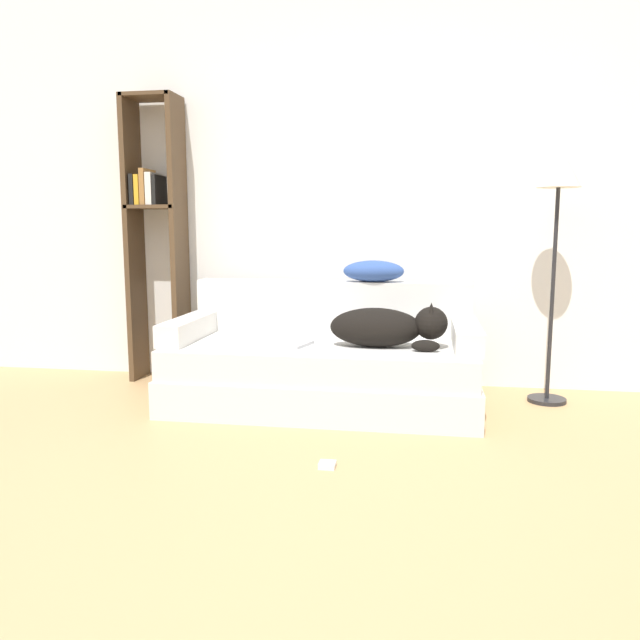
{
  "coord_description": "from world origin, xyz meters",
  "views": [
    {
      "loc": [
        0.46,
        -1.76,
        1.06
      ],
      "look_at": [
        -0.12,
        1.74,
        0.54
      ],
      "focal_mm": 35.0,
      "sensor_mm": 36.0,
      "label": 1
    }
  ],
  "objects_px": {
    "bookshelf": "(155,226)",
    "power_adapter": "(327,465)",
    "dog": "(388,327)",
    "throw_pillow": "(374,271)",
    "laptop": "(282,343)",
    "couch": "(323,375)",
    "floor_lamp": "(558,190)"
  },
  "relations": [
    {
      "from": "dog",
      "to": "throw_pillow",
      "type": "height_order",
      "value": "throw_pillow"
    },
    {
      "from": "laptop",
      "to": "bookshelf",
      "type": "xyz_separation_m",
      "value": [
        -1.02,
        0.59,
        0.68
      ]
    },
    {
      "from": "laptop",
      "to": "throw_pillow",
      "type": "relative_size",
      "value": 0.96
    },
    {
      "from": "floor_lamp",
      "to": "throw_pillow",
      "type": "bearing_deg",
      "value": 177.43
    },
    {
      "from": "dog",
      "to": "floor_lamp",
      "type": "relative_size",
      "value": 0.43
    },
    {
      "from": "laptop",
      "to": "floor_lamp",
      "type": "xyz_separation_m",
      "value": [
        1.57,
        0.41,
        0.88
      ]
    },
    {
      "from": "dog",
      "to": "power_adapter",
      "type": "height_order",
      "value": "dog"
    },
    {
      "from": "dog",
      "to": "floor_lamp",
      "type": "distance_m",
      "value": 1.29
    },
    {
      "from": "floor_lamp",
      "to": "power_adapter",
      "type": "bearing_deg",
      "value": -132.63
    },
    {
      "from": "dog",
      "to": "power_adapter",
      "type": "relative_size",
      "value": 9.08
    },
    {
      "from": "couch",
      "to": "throw_pillow",
      "type": "xyz_separation_m",
      "value": [
        0.27,
        0.36,
        0.6
      ]
    },
    {
      "from": "dog",
      "to": "floor_lamp",
      "type": "xyz_separation_m",
      "value": [
        0.96,
        0.39,
        0.77
      ]
    },
    {
      "from": "bookshelf",
      "to": "floor_lamp",
      "type": "relative_size",
      "value": 1.26
    },
    {
      "from": "throw_pillow",
      "to": "floor_lamp",
      "type": "bearing_deg",
      "value": -2.57
    },
    {
      "from": "dog",
      "to": "throw_pillow",
      "type": "relative_size",
      "value": 1.73
    },
    {
      "from": "power_adapter",
      "to": "couch",
      "type": "bearing_deg",
      "value": 100.41
    },
    {
      "from": "bookshelf",
      "to": "power_adapter",
      "type": "xyz_separation_m",
      "value": [
        1.42,
        -1.45,
        -1.06
      ]
    },
    {
      "from": "couch",
      "to": "dog",
      "type": "relative_size",
      "value": 2.72
    },
    {
      "from": "couch",
      "to": "laptop",
      "type": "relative_size",
      "value": 4.91
    },
    {
      "from": "throw_pillow",
      "to": "power_adapter",
      "type": "bearing_deg",
      "value": -93.97
    },
    {
      "from": "laptop",
      "to": "dog",
      "type": "bearing_deg",
      "value": 18.19
    },
    {
      "from": "bookshelf",
      "to": "laptop",
      "type": "bearing_deg",
      "value": -30.0
    },
    {
      "from": "dog",
      "to": "laptop",
      "type": "distance_m",
      "value": 0.62
    },
    {
      "from": "couch",
      "to": "floor_lamp",
      "type": "xyz_separation_m",
      "value": [
        1.35,
        0.31,
        1.09
      ]
    },
    {
      "from": "throw_pillow",
      "to": "power_adapter",
      "type": "relative_size",
      "value": 5.26
    },
    {
      "from": "bookshelf",
      "to": "power_adapter",
      "type": "height_order",
      "value": "bookshelf"
    },
    {
      "from": "bookshelf",
      "to": "power_adapter",
      "type": "bearing_deg",
      "value": -45.57
    },
    {
      "from": "laptop",
      "to": "bookshelf",
      "type": "relative_size",
      "value": 0.19
    },
    {
      "from": "couch",
      "to": "bookshelf",
      "type": "xyz_separation_m",
      "value": [
        -1.24,
        0.49,
        0.88
      ]
    },
    {
      "from": "couch",
      "to": "dog",
      "type": "distance_m",
      "value": 0.51
    },
    {
      "from": "floor_lamp",
      "to": "power_adapter",
      "type": "height_order",
      "value": "floor_lamp"
    },
    {
      "from": "couch",
      "to": "laptop",
      "type": "bearing_deg",
      "value": -156.61
    }
  ]
}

